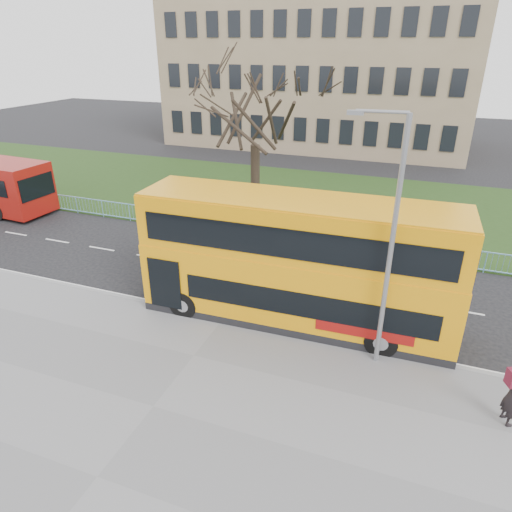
{
  "coord_description": "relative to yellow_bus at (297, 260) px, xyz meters",
  "views": [
    {
      "loc": [
        6.57,
        -15.49,
        10.09
      ],
      "look_at": [
        0.41,
        1.0,
        1.78
      ],
      "focal_mm": 32.0,
      "sensor_mm": 36.0,
      "label": 1
    }
  ],
  "objects": [
    {
      "name": "yellow_bus",
      "position": [
        0.0,
        0.0,
        0.0
      ],
      "size": [
        11.92,
        3.15,
        4.96
      ],
      "rotation": [
        0.0,
        0.0,
        0.03
      ],
      "color": "orange",
      "rests_on": "ground"
    },
    {
      "name": "kerb",
      "position": [
        -2.61,
        -1.04,
        -2.59
      ],
      "size": [
        80.0,
        0.2,
        0.14
      ],
      "primitive_type": "cube",
      "color": "gray",
      "rests_on": "ground"
    },
    {
      "name": "pavement",
      "position": [
        -2.61,
        -6.24,
        -2.6
      ],
      "size": [
        80.0,
        10.5,
        0.12
      ],
      "primitive_type": "cube",
      "color": "slate",
      "rests_on": "ground"
    },
    {
      "name": "ground",
      "position": [
        -2.61,
        0.51,
        -2.66
      ],
      "size": [
        120.0,
        120.0,
        0.0
      ],
      "primitive_type": "plane",
      "color": "black",
      "rests_on": "ground"
    },
    {
      "name": "guard_railing",
      "position": [
        -2.61,
        7.11,
        -2.11
      ],
      "size": [
        40.0,
        0.12,
        1.1
      ],
      "primitive_type": null,
      "color": "#7EBFE0",
      "rests_on": "ground"
    },
    {
      "name": "civic_building",
      "position": [
        -7.61,
        35.51,
        4.34
      ],
      "size": [
        30.0,
        15.0,
        14.0
      ],
      "primitive_type": "cube",
      "color": "#8B7658",
      "rests_on": "ground"
    },
    {
      "name": "street_lamp",
      "position": [
        3.29,
        -1.62,
        2.0
      ],
      "size": [
        1.76,
        0.29,
        8.28
      ],
      "rotation": [
        0.0,
        0.0,
        0.07
      ],
      "color": "gray",
      "rests_on": "pavement"
    },
    {
      "name": "grass_verge",
      "position": [
        -2.61,
        14.81,
        -2.62
      ],
      "size": [
        80.0,
        15.4,
        0.08
      ],
      "primitive_type": "cube",
      "color": "#203814",
      "rests_on": "ground"
    },
    {
      "name": "bare_tree",
      "position": [
        -5.61,
        10.51,
        2.71
      ],
      "size": [
        7.41,
        7.41,
        10.59
      ],
      "primitive_type": null,
      "color": "black",
      "rests_on": "grass_verge"
    }
  ]
}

